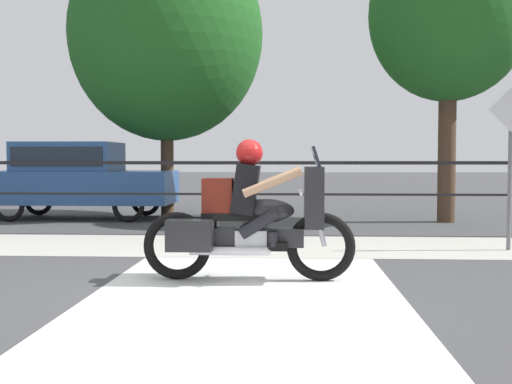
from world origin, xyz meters
The scene contains 9 objects.
ground_plane centered at (0.00, 0.00, 0.00)m, with size 120.00×120.00×0.00m, color #424244.
sidewalk_band centered at (0.00, 3.40, 0.01)m, with size 44.00×2.40×0.01m, color #B7B2A8.
crosswalk_band centered at (0.38, -0.20, 0.00)m, with size 2.99×6.00×0.01m, color silver.
fence_railing centered at (0.00, 4.92, 1.00)m, with size 36.00×0.05×1.28m.
motorcycle centered at (0.35, 0.68, 0.68)m, with size 2.30×0.76×1.52m.
parked_car centered at (-3.93, 7.71, 0.95)m, with size 4.10×1.72×1.68m.
street_sign centered at (3.92, 3.12, 1.44)m, with size 0.64×0.06×2.33m.
tree_behind_sign centered at (4.04, 7.36, 4.28)m, with size 3.28×3.28×6.11m.
tree_behind_car centered at (-2.05, 8.47, 4.15)m, with size 4.40×4.40×6.58m.
Camera 1 is at (0.80, -6.18, 1.31)m, focal length 45.00 mm.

